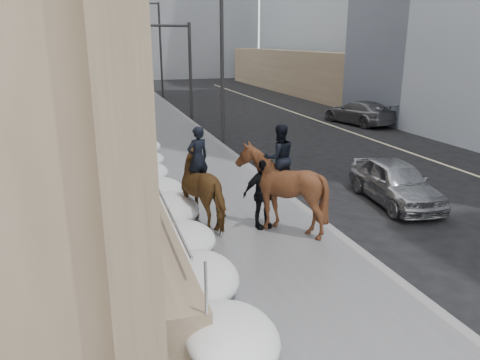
% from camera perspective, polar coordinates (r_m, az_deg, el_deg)
% --- Properties ---
extents(ground, '(140.00, 140.00, 0.00)m').
position_cam_1_polar(ground, '(10.06, 3.49, -12.75)').
color(ground, black).
rests_on(ground, ground).
extents(sidewalk, '(5.00, 80.00, 0.12)m').
position_cam_1_polar(sidewalk, '(19.07, -7.28, 1.72)').
color(sidewalk, '#555558').
rests_on(sidewalk, ground).
extents(curb, '(0.24, 80.00, 0.12)m').
position_cam_1_polar(curb, '(19.68, 0.24, 2.33)').
color(curb, slate).
rests_on(curb, ground).
extents(lane_line, '(0.15, 70.00, 0.01)m').
position_cam_1_polar(lane_line, '(23.28, 19.08, 3.52)').
color(lane_line, '#BFB78C').
rests_on(lane_line, ground).
extents(bg_building_far, '(24.00, 12.00, 20.00)m').
position_cam_1_polar(bg_building_far, '(80.36, -20.71, 19.28)').
color(bg_building_far, gray).
rests_on(bg_building_far, ground).
extents(streetlight_mid, '(1.71, 0.24, 8.00)m').
position_cam_1_polar(streetlight_mid, '(22.94, -2.62, 15.77)').
color(streetlight_mid, '#2D2D30').
rests_on(streetlight_mid, ground).
extents(streetlight_far, '(1.71, 0.24, 8.00)m').
position_cam_1_polar(streetlight_far, '(42.57, -9.90, 15.96)').
color(streetlight_far, '#2D2D30').
rests_on(streetlight_far, ground).
extents(traffic_signal, '(4.10, 0.22, 6.00)m').
position_cam_1_polar(traffic_signal, '(30.63, -7.87, 14.78)').
color(traffic_signal, '#2D2D30').
rests_on(traffic_signal, ground).
extents(snow_bank, '(1.70, 18.10, 0.76)m').
position_cam_1_polar(snow_bank, '(16.96, -10.88, 1.10)').
color(snow_bank, white).
rests_on(snow_bank, sidewalk).
extents(mounted_horse_left, '(1.78, 2.57, 2.65)m').
position_cam_1_polar(mounted_horse_left, '(12.61, -4.11, -0.71)').
color(mounted_horse_left, '#4E3217').
rests_on(mounted_horse_left, sidewalk).
extents(mounted_horse_right, '(1.86, 2.09, 2.79)m').
position_cam_1_polar(mounted_horse_right, '(12.11, 4.94, -0.69)').
color(mounted_horse_right, '#412212').
rests_on(mounted_horse_right, sidewalk).
extents(pedestrian, '(1.15, 0.59, 1.88)m').
position_cam_1_polar(pedestrian, '(12.32, 2.73, -1.68)').
color(pedestrian, black).
rests_on(pedestrian, sidewalk).
extents(car_silver, '(2.10, 4.20, 1.38)m').
position_cam_1_polar(car_silver, '(15.43, 18.40, -0.18)').
color(car_silver, gray).
rests_on(car_silver, ground).
extents(car_grey, '(2.98, 5.21, 1.42)m').
position_cam_1_polar(car_grey, '(29.70, 14.29, 7.99)').
color(car_grey, '#525459').
rests_on(car_grey, ground).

